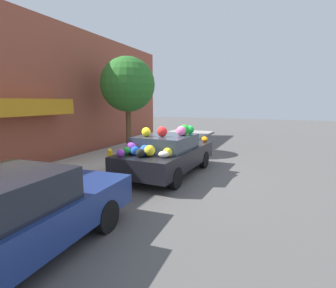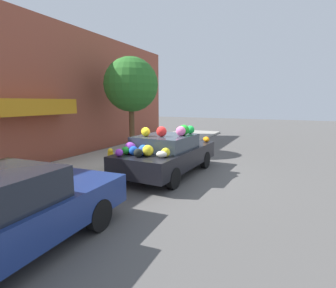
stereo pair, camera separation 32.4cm
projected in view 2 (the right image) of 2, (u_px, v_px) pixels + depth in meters
ground_plane at (164, 173)px, 8.71m from camera, size 60.00×60.00×0.00m
sidewalk_curb at (100, 163)px, 9.82m from camera, size 24.00×3.20×0.12m
building_facade at (51, 92)px, 10.27m from camera, size 18.00×1.20×5.51m
street_tree at (131, 85)px, 11.76m from camera, size 2.44×2.44×4.22m
fire_hydrant at (111, 159)px, 8.77m from camera, size 0.20×0.20×0.70m
art_car at (167, 153)px, 8.48m from camera, size 4.20×1.98×1.63m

